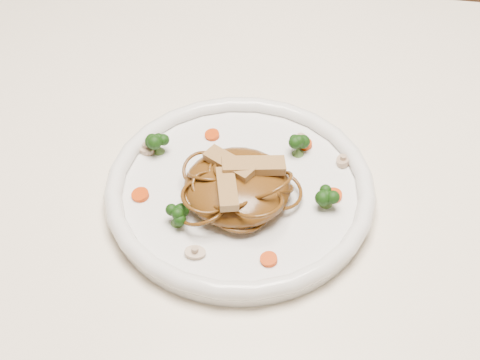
# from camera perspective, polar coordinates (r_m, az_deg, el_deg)

# --- Properties ---
(table) EXTENTS (1.20, 0.80, 0.75)m
(table) POSITION_cam_1_polar(r_m,az_deg,el_deg) (0.88, 3.03, -3.48)
(table) COLOR white
(table) RESTS_ON ground
(plate) EXTENTS (0.32, 0.32, 0.02)m
(plate) POSITION_cam_1_polar(r_m,az_deg,el_deg) (0.77, 0.00, -1.13)
(plate) COLOR white
(plate) RESTS_ON table
(noodle_mound) EXTENTS (0.13, 0.13, 0.04)m
(noodle_mound) POSITION_cam_1_polar(r_m,az_deg,el_deg) (0.74, -0.22, -0.50)
(noodle_mound) COLOR #593711
(noodle_mound) RESTS_ON plate
(chicken_a) EXTENTS (0.07, 0.04, 0.01)m
(chicken_a) POSITION_cam_1_polar(r_m,az_deg,el_deg) (0.73, 1.12, 1.18)
(chicken_a) COLOR tan
(chicken_a) RESTS_ON noodle_mound
(chicken_b) EXTENTS (0.06, 0.05, 0.01)m
(chicken_b) POSITION_cam_1_polar(r_m,az_deg,el_deg) (0.74, -0.87, 1.38)
(chicken_b) COLOR tan
(chicken_b) RESTS_ON noodle_mound
(chicken_c) EXTENTS (0.03, 0.06, 0.01)m
(chicken_c) POSITION_cam_1_polar(r_m,az_deg,el_deg) (0.71, -1.07, -0.71)
(chicken_c) COLOR tan
(chicken_c) RESTS_ON noodle_mound
(broccoli_0) EXTENTS (0.03, 0.03, 0.03)m
(broccoli_0) POSITION_cam_1_polar(r_m,az_deg,el_deg) (0.79, 4.86, 3.00)
(broccoli_0) COLOR #12360B
(broccoli_0) RESTS_ON plate
(broccoli_1) EXTENTS (0.03, 0.03, 0.03)m
(broccoli_1) POSITION_cam_1_polar(r_m,az_deg,el_deg) (0.80, -6.78, 3.24)
(broccoli_1) COLOR #12360B
(broccoli_1) RESTS_ON plate
(broccoli_2) EXTENTS (0.03, 0.03, 0.03)m
(broccoli_2) POSITION_cam_1_polar(r_m,az_deg,el_deg) (0.72, -5.27, -2.87)
(broccoli_2) COLOR #12360B
(broccoli_2) RESTS_ON plate
(broccoli_3) EXTENTS (0.03, 0.03, 0.03)m
(broccoli_3) POSITION_cam_1_polar(r_m,az_deg,el_deg) (0.74, 7.17, -1.26)
(broccoli_3) COLOR #12360B
(broccoli_3) RESTS_ON plate
(carrot_0) EXTENTS (0.02, 0.02, 0.00)m
(carrot_0) POSITION_cam_1_polar(r_m,az_deg,el_deg) (0.81, 5.34, 2.95)
(carrot_0) COLOR red
(carrot_0) RESTS_ON plate
(carrot_1) EXTENTS (0.02, 0.02, 0.00)m
(carrot_1) POSITION_cam_1_polar(r_m,az_deg,el_deg) (0.76, -8.22, -1.23)
(carrot_1) COLOR red
(carrot_1) RESTS_ON plate
(carrot_2) EXTENTS (0.02, 0.02, 0.00)m
(carrot_2) POSITION_cam_1_polar(r_m,az_deg,el_deg) (0.76, 7.68, -1.27)
(carrot_2) COLOR red
(carrot_2) RESTS_ON plate
(carrot_3) EXTENTS (0.02, 0.02, 0.00)m
(carrot_3) POSITION_cam_1_polar(r_m,az_deg,el_deg) (0.82, -2.32, 3.72)
(carrot_3) COLOR red
(carrot_3) RESTS_ON plate
(carrot_4) EXTENTS (0.02, 0.02, 0.00)m
(carrot_4) POSITION_cam_1_polar(r_m,az_deg,el_deg) (0.70, 2.38, -6.55)
(carrot_4) COLOR red
(carrot_4) RESTS_ON plate
(mushroom_0) EXTENTS (0.02, 0.02, 0.01)m
(mushroom_0) POSITION_cam_1_polar(r_m,az_deg,el_deg) (0.70, -3.72, -6.00)
(mushroom_0) COLOR beige
(mushroom_0) RESTS_ON plate
(mushroom_1) EXTENTS (0.02, 0.02, 0.01)m
(mushroom_1) POSITION_cam_1_polar(r_m,az_deg,el_deg) (0.80, 8.47, 1.56)
(mushroom_1) COLOR beige
(mushroom_1) RESTS_ON plate
(mushroom_2) EXTENTS (0.03, 0.03, 0.01)m
(mushroom_2) POSITION_cam_1_polar(r_m,az_deg,el_deg) (0.81, -7.73, 2.55)
(mushroom_2) COLOR beige
(mushroom_2) RESTS_ON plate
(mushroom_3) EXTENTS (0.02, 0.02, 0.01)m
(mushroom_3) POSITION_cam_1_polar(r_m,az_deg,el_deg) (0.82, 5.02, 3.15)
(mushroom_3) COLOR beige
(mushroom_3) RESTS_ON plate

